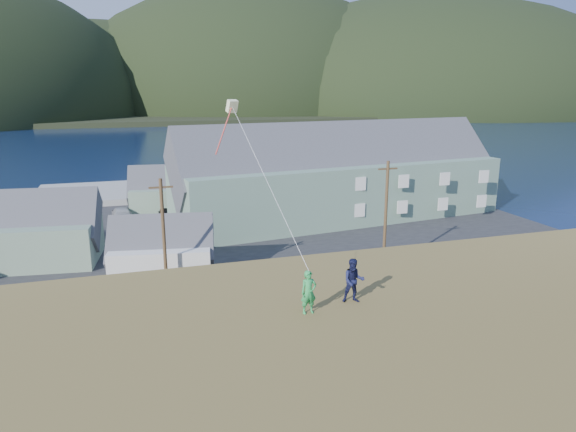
# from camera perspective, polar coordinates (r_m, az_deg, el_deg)

# --- Properties ---
(ground) EXTENTS (900.00, 900.00, 0.00)m
(ground) POSITION_cam_1_polar(r_m,az_deg,el_deg) (36.83, -5.94, -9.22)
(ground) COLOR #0A1638
(ground) RESTS_ON ground
(grass_strip) EXTENTS (110.00, 8.00, 0.10)m
(grass_strip) POSITION_cam_1_polar(r_m,az_deg,el_deg) (35.01, -5.29, -10.40)
(grass_strip) COLOR #4C3D19
(grass_strip) RESTS_ON ground
(waterfront_lot) EXTENTS (72.00, 36.00, 0.12)m
(waterfront_lot) POSITION_cam_1_polar(r_m,az_deg,el_deg) (52.67, -9.59, -2.06)
(waterfront_lot) COLOR #28282B
(waterfront_lot) RESTS_ON ground
(wharf) EXTENTS (26.00, 14.00, 0.90)m
(wharf) POSITION_cam_1_polar(r_m,az_deg,el_deg) (74.59, -16.59, 2.61)
(wharf) COLOR gray
(wharf) RESTS_ON ground
(far_shore) EXTENTS (900.00, 320.00, 2.00)m
(far_shore) POSITION_cam_1_polar(r_m,az_deg,el_deg) (363.56, -16.44, 11.39)
(far_shore) COLOR black
(far_shore) RESTS_ON ground
(far_hills) EXTENTS (760.00, 265.00, 143.00)m
(far_hills) POSITION_cam_1_polar(r_m,az_deg,el_deg) (315.68, -9.68, 11.61)
(far_hills) COLOR black
(far_hills) RESTS_ON ground
(lodge) EXTENTS (38.46, 15.16, 13.17)m
(lodge) POSITION_cam_1_polar(r_m,az_deg,el_deg) (58.09, 5.83, 4.63)
(lodge) COLOR gray
(lodge) RESTS_ON waterfront_lot
(shed_palegreen_near) EXTENTS (11.12, 7.76, 7.59)m
(shed_palegreen_near) POSITION_cam_1_polar(r_m,az_deg,el_deg) (47.94, -26.36, -1.51)
(shed_palegreen_near) COLOR gray
(shed_palegreen_near) RESTS_ON waterfront_lot
(shed_white) EXTENTS (8.54, 6.35, 6.22)m
(shed_white) POSITION_cam_1_polar(r_m,az_deg,el_deg) (40.28, -13.80, -3.86)
(shed_white) COLOR silver
(shed_white) RESTS_ON waterfront_lot
(shed_palegreen_far) EXTENTS (10.94, 7.00, 6.95)m
(shed_palegreen_far) POSITION_cam_1_polar(r_m,az_deg,el_deg) (61.99, -12.53, 2.71)
(shed_palegreen_far) COLOR slate
(shed_palegreen_far) RESTS_ON waterfront_lot
(utility_poles) EXTENTS (28.39, 0.24, 9.00)m
(utility_poles) POSITION_cam_1_polar(r_m,az_deg,el_deg) (36.43, -9.93, -2.26)
(utility_poles) COLOR #47331E
(utility_poles) RESTS_ON waterfront_lot
(parked_cars) EXTENTS (22.22, 13.20, 1.53)m
(parked_cars) POSITION_cam_1_polar(r_m,az_deg,el_deg) (55.84, -18.82, -0.87)
(parked_cars) COLOR navy
(parked_cars) RESTS_ON waterfront_lot
(kite_flyer_green) EXTENTS (0.56, 0.38, 1.49)m
(kite_flyer_green) POSITION_cam_1_polar(r_m,az_deg,el_deg) (17.17, 2.31, -8.46)
(kite_flyer_green) COLOR green
(kite_flyer_green) RESTS_ON hillside
(kite_flyer_navy) EXTENTS (0.90, 0.77, 1.59)m
(kite_flyer_navy) POSITION_cam_1_polar(r_m,az_deg,el_deg) (18.13, 7.31, -7.15)
(kite_flyer_navy) COLOR #16193D
(kite_flyer_navy) RESTS_ON hillside
(kite_rig) EXTENTS (1.05, 4.37, 9.63)m
(kite_rig) POSITION_cam_1_polar(r_m,az_deg,el_deg) (23.23, -6.26, 11.46)
(kite_rig) COLOR #F1F4BA
(kite_rig) RESTS_ON ground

